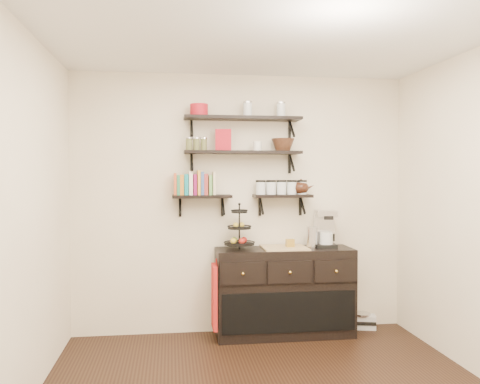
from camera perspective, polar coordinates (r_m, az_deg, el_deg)
name	(u,v)px	position (r m, az deg, el deg)	size (l,w,h in m)	color
ceiling	(275,27)	(3.77, 3.97, 18.00)	(3.50, 3.50, 0.02)	white
back_wall	(241,204)	(5.36, 0.11, -1.32)	(3.50, 0.02, 2.70)	white
left_wall	(18,221)	(3.70, -23.67, -2.97)	(0.02, 3.50, 2.70)	white
shelf_top	(243,119)	(5.25, 0.31, 8.25)	(1.20, 0.27, 0.23)	black
shelf_mid	(243,153)	(5.23, 0.31, 4.43)	(1.20, 0.27, 0.23)	black
shelf_low_left	(202,197)	(5.20, -4.30, -0.57)	(0.60, 0.25, 0.23)	black
shelf_low_right	(282,197)	(5.32, 4.77, -0.51)	(0.60, 0.25, 0.23)	black
cookbooks	(195,184)	(5.19, -5.04, 0.95)	(0.40, 0.15, 0.26)	#C65029
glass_canisters	(281,188)	(5.31, 4.67, 0.43)	(0.54, 0.10, 0.13)	silver
sideboard	(284,292)	(5.33, 4.99, -11.09)	(1.40, 0.50, 0.92)	black
fruit_stand	(240,234)	(5.15, -0.05, -4.74)	(0.31, 0.31, 0.45)	black
candle	(290,243)	(5.26, 5.64, -5.71)	(0.08, 0.08, 0.08)	olive
coffee_maker	(325,230)	(5.37, 9.52, -4.18)	(0.22, 0.22, 0.39)	black
thermal_carafe	(312,238)	(5.29, 8.08, -5.08)	(0.11, 0.11, 0.22)	silver
apron	(214,297)	(5.13, -2.90, -11.64)	(0.04, 0.27, 0.63)	#B62213
radio	(362,321)	(5.78, 13.54, -13.89)	(0.30, 0.22, 0.17)	silver
recipe_box	(223,140)	(5.20, -1.88, 5.85)	(0.16, 0.06, 0.22)	#AD1321
walnut_bowl	(283,145)	(5.30, 4.83, 5.29)	(0.24, 0.24, 0.13)	black
ramekins	(257,146)	(5.25, 1.97, 5.14)	(0.09, 0.09, 0.10)	white
teapot	(301,187)	(5.36, 6.87, 0.60)	(0.22, 0.16, 0.16)	#351A0F
red_pot	(199,110)	(5.21, -4.62, 9.15)	(0.18, 0.18, 0.12)	#AD1321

